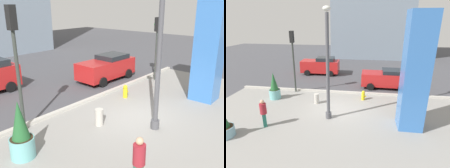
% 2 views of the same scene
% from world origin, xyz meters
% --- Properties ---
extents(ground_plane, '(60.00, 60.00, 0.00)m').
position_xyz_m(ground_plane, '(0.00, 4.00, 0.00)').
color(ground_plane, '#47474C').
extents(plaza_pavement, '(18.00, 10.00, 0.02)m').
position_xyz_m(plaza_pavement, '(0.00, -2.00, 0.00)').
color(plaza_pavement, gray).
rests_on(plaza_pavement, ground_plane).
extents(curb_strip, '(18.00, 0.24, 0.16)m').
position_xyz_m(curb_strip, '(0.00, 3.12, 0.08)').
color(curb_strip, '#B7B2A8').
rests_on(curb_strip, ground_plane).
extents(lamp_post, '(0.44, 0.44, 6.53)m').
position_xyz_m(lamp_post, '(-0.41, -1.22, 3.18)').
color(lamp_post, '#4C4C51').
rests_on(lamp_post, ground_plane).
extents(art_pillar_blue, '(1.28, 1.28, 6.33)m').
position_xyz_m(art_pillar_blue, '(4.32, -1.50, 3.16)').
color(art_pillar_blue, '#3870BC').
rests_on(art_pillar_blue, ground_plane).
extents(potted_plant_near_right, '(0.84, 0.84, 2.09)m').
position_xyz_m(potted_plant_near_right, '(-5.13, 1.19, 0.87)').
color(potted_plant_near_right, '#6BB2B2').
rests_on(potted_plant_near_right, ground_plane).
extents(fire_hydrant, '(0.36, 0.26, 0.75)m').
position_xyz_m(fire_hydrant, '(1.67, 1.94, 0.37)').
color(fire_hydrant, gold).
rests_on(fire_hydrant, ground_plane).
extents(concrete_bollard, '(0.36, 0.36, 0.75)m').
position_xyz_m(concrete_bollard, '(-1.70, 0.81, 0.38)').
color(concrete_bollard, '#B2ADA3').
rests_on(concrete_bollard, ground_plane).
extents(traffic_light_corner, '(0.28, 0.42, 4.20)m').
position_xyz_m(traffic_light_corner, '(5.68, 2.44, 2.85)').
color(traffic_light_corner, '#333833').
rests_on(traffic_light_corner, ground_plane).
extents(traffic_light_far_side, '(0.28, 0.42, 5.04)m').
position_xyz_m(traffic_light_far_side, '(-4.07, 2.85, 3.38)').
color(traffic_light_far_side, '#333833').
rests_on(traffic_light_far_side, ground_plane).
extents(car_curb_west, '(4.26, 2.07, 1.70)m').
position_xyz_m(car_curb_west, '(3.62, 5.03, 0.88)').
color(car_curb_west, red).
rests_on(car_curb_west, ground_plane).
extents(pedestrian_on_sidewalk, '(0.50, 0.50, 1.66)m').
position_xyz_m(pedestrian_on_sidewalk, '(-3.84, -2.71, 0.92)').
color(pedestrian_on_sidewalk, '#236656').
rests_on(pedestrian_on_sidewalk, ground_plane).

